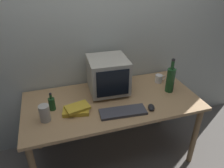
% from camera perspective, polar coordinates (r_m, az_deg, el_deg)
% --- Properties ---
extents(ground_plane, '(6.00, 6.00, 0.00)m').
position_cam_1_polar(ground_plane, '(2.61, 0.00, -18.00)').
color(ground_plane, slate).
extents(back_wall, '(4.00, 0.08, 2.50)m').
position_cam_1_polar(back_wall, '(2.31, -3.56, 12.48)').
color(back_wall, beige).
rests_on(back_wall, ground).
extents(desk, '(1.70, 0.82, 0.75)m').
position_cam_1_polar(desk, '(2.17, 0.00, -6.02)').
color(desk, tan).
rests_on(desk, ground).
extents(crt_monitor, '(0.40, 0.41, 0.37)m').
position_cam_1_polar(crt_monitor, '(2.16, -1.09, 2.38)').
color(crt_monitor, '#B2AD9E').
rests_on(crt_monitor, desk).
extents(keyboard, '(0.43, 0.18, 0.02)m').
position_cam_1_polar(keyboard, '(1.94, 2.91, -7.38)').
color(keyboard, '#3F3F47').
rests_on(keyboard, desk).
extents(computer_mouse, '(0.09, 0.11, 0.04)m').
position_cam_1_polar(computer_mouse, '(2.02, 10.40, -6.10)').
color(computer_mouse, black).
rests_on(computer_mouse, desk).
extents(bottle_tall, '(0.09, 0.09, 0.37)m').
position_cam_1_polar(bottle_tall, '(2.27, 15.29, 1.24)').
color(bottle_tall, '#1E4C23').
rests_on(bottle_tall, desk).
extents(bottle_short, '(0.06, 0.06, 0.18)m').
position_cam_1_polar(bottle_short, '(2.03, -15.71, -4.99)').
color(bottle_short, '#1E4C23').
rests_on(bottle_short, desk).
extents(book_stack, '(0.26, 0.18, 0.06)m').
position_cam_1_polar(book_stack, '(1.96, -9.42, -6.72)').
color(book_stack, gold).
rests_on(book_stack, desk).
extents(mug, '(0.12, 0.08, 0.09)m').
position_cam_1_polar(mug, '(2.46, 12.37, 1.43)').
color(mug, white).
rests_on(mug, desk).
extents(metal_canister, '(0.09, 0.09, 0.15)m').
position_cam_1_polar(metal_canister, '(1.91, -17.46, -7.42)').
color(metal_canister, '#B7B2A8').
rests_on(metal_canister, desk).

